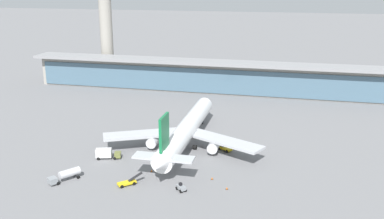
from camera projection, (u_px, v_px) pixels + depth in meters
The scene contains 13 objects.
ground_plane at pixel (185, 142), 142.40m from camera, with size 1200.00×1200.00×0.00m, color slate.
airliner_on_stand at pixel (186, 130), 136.63m from camera, with size 50.96×66.06×17.64m.
service_truck_near_nose_yellow at pixel (224, 148), 135.04m from camera, with size 6.40×4.92×2.70m.
service_truck_under_wing_yellow at pixel (128, 182), 112.10m from camera, with size 5.84×5.69×2.70m.
service_truck_mid_apron_grey at pixel (66, 175), 114.46m from camera, with size 6.82×8.31×2.95m.
service_truck_by_tail_olive at pixel (106, 153), 128.52m from camera, with size 7.65×4.27×3.10m.
service_truck_on_taxiway_red at pixel (179, 130), 150.89m from camera, with size 4.50×6.60×2.70m.
service_truck_at_far_stand_grey at pixel (181, 187), 109.19m from camera, with size 3.22×3.23×2.05m.
terminal_building at pixel (220, 76), 201.46m from camera, with size 183.60×12.80×15.20m.
control_tower at pixel (106, 19), 219.10m from camera, with size 12.00×12.00×58.11m.
safety_cone_alpha at pixel (227, 188), 110.04m from camera, with size 0.62×0.62×0.70m.
safety_cone_bravo at pixel (212, 178), 115.50m from camera, with size 0.62×0.62×0.70m.
safety_cone_charlie at pixel (152, 171), 120.15m from camera, with size 0.62×0.62×0.70m.
Camera 1 is at (33.34, -129.07, 51.25)m, focal length 40.51 mm.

